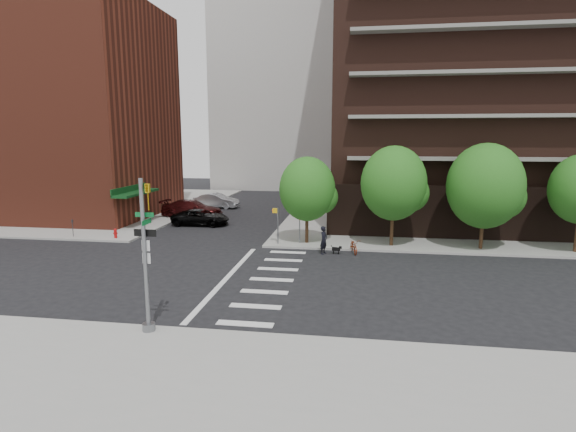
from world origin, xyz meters
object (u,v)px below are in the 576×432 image
Objects in this scene: parked_car_black at (201,217)px; scooter at (354,246)px; dog_walker at (324,240)px; parked_car_silver at (217,201)px; traffic_signal at (146,268)px; fire_hydrant at (115,233)px; parked_car_maroon at (192,209)px.

parked_car_black reaches higher than scooter.
parked_car_black is at bearing 76.85° from dog_walker.
parked_car_silver is 2.63× the size of dog_walker.
parked_car_silver reaches higher than scooter.
traffic_signal is at bearing 179.38° from dog_walker.
dog_walker reaches higher than parked_car_black.
fire_hydrant is 0.40× the size of scooter.
parked_car_black is 2.69× the size of dog_walker.
scooter is (17.90, -1.30, -0.07)m from fire_hydrant.
parked_car_silver is at bearing 102.90° from traffic_signal.
parked_car_maroon is at bearing 131.55° from scooter.
scooter is at bearing -134.43° from parked_car_silver.
traffic_signal is 14.82m from dog_walker.
dog_walker is (15.91, -1.80, 0.38)m from fire_hydrant.
traffic_signal is at bearing -166.55° from parked_car_black.
parked_car_maroon is at bearing 29.51° from parked_car_black.
scooter is at bearing -121.25° from parked_car_black.
traffic_signal is 1.19× the size of parked_car_black.
parked_car_silver is (0.45, 6.33, -0.05)m from parked_car_maroon.
dog_walker is (-1.99, -0.50, 0.45)m from scooter.
traffic_signal is 16.20m from scooter.
fire_hydrant is at bearing 106.47° from dog_walker.
scooter is at bearing 60.66° from traffic_signal.
dog_walker reaches higher than fire_hydrant.
scooter is (15.15, -17.80, -0.33)m from parked_car_silver.
parked_car_black is 1.02× the size of parked_car_silver.
dog_walker is (5.88, 13.49, -1.76)m from traffic_signal.
parked_car_black is (4.41, 6.58, 0.15)m from fire_hydrant.
parked_car_maroon is 19.36m from scooter.
scooter is (15.60, -11.46, -0.37)m from parked_car_maroon.
dog_walker is at bearing -130.63° from parked_car_maroon.
traffic_signal is at bearing -131.46° from scooter.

